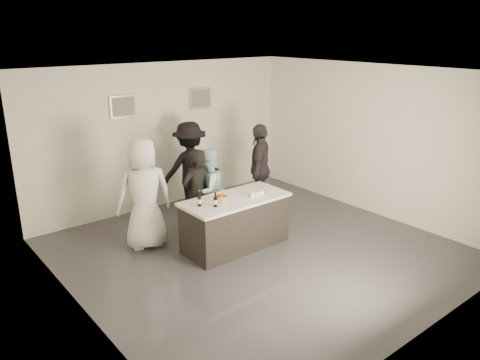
{
  "coord_description": "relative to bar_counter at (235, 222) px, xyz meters",
  "views": [
    {
      "loc": [
        -4.81,
        -5.43,
        3.62
      ],
      "look_at": [
        0.0,
        0.5,
        1.15
      ],
      "focal_mm": 35.0,
      "sensor_mm": 36.0,
      "label": 1
    }
  ],
  "objects": [
    {
      "name": "wall_front",
      "position": [
        0.2,
        -3.39,
        1.05
      ],
      "size": [
        6.0,
        0.04,
        3.0
      ],
      "primitive_type": "cube",
      "color": "white",
      "rests_on": "ground"
    },
    {
      "name": "beer_bottle_b",
      "position": [
        -0.5,
        -0.13,
        0.58
      ],
      "size": [
        0.07,
        0.07,
        0.26
      ],
      "primitive_type": "cylinder",
      "color": "black",
      "rests_on": "bar_counter"
    },
    {
      "name": "bar_counter",
      "position": [
        0.0,
        0.0,
        0.0
      ],
      "size": [
        1.86,
        0.86,
        0.9
      ],
      "primitive_type": "cube",
      "color": "white",
      "rests_on": "ground"
    },
    {
      "name": "person_guest_back",
      "position": [
        0.3,
        1.84,
        0.5
      ],
      "size": [
        1.34,
        0.93,
        1.89
      ],
      "primitive_type": "imported",
      "rotation": [
        0.0,
        0.0,
        2.95
      ],
      "color": "black",
      "rests_on": "ground"
    },
    {
      "name": "ceiling",
      "position": [
        0.2,
        -0.39,
        2.55
      ],
      "size": [
        6.0,
        6.0,
        0.0
      ],
      "primitive_type": "plane",
      "rotation": [
        3.14,
        0.0,
        0.0
      ],
      "color": "white"
    },
    {
      "name": "wall_back",
      "position": [
        0.2,
        2.61,
        1.05
      ],
      "size": [
        6.0,
        0.04,
        3.0
      ],
      "primitive_type": "cube",
      "color": "white",
      "rests_on": "ground"
    },
    {
      "name": "cake",
      "position": [
        -0.28,
        0.01,
        0.49
      ],
      "size": [
        0.2,
        0.2,
        0.08
      ],
      "primitive_type": "cylinder",
      "color": "yellow",
      "rests_on": "bar_counter"
    },
    {
      "name": "wall_right",
      "position": [
        3.2,
        -0.39,
        1.05
      ],
      "size": [
        0.04,
        6.0,
        3.0
      ],
      "primitive_type": "cube",
      "color": "white",
      "rests_on": "ground"
    },
    {
      "name": "floor",
      "position": [
        0.2,
        -0.39,
        -0.45
      ],
      "size": [
        6.0,
        6.0,
        0.0
      ],
      "primitive_type": "plane",
      "color": "#3D3D42",
      "rests_on": "ground"
    },
    {
      "name": "tumbler_cluster",
      "position": [
        0.35,
        -0.11,
        0.49
      ],
      "size": [
        0.3,
        0.19,
        0.08
      ],
      "primitive_type": "cube",
      "color": "orange",
      "rests_on": "bar_counter"
    },
    {
      "name": "person_guest_left",
      "position": [
        -1.19,
        0.99,
        0.52
      ],
      "size": [
        1.06,
        0.82,
        1.94
      ],
      "primitive_type": "imported",
      "rotation": [
        0.0,
        0.0,
        2.9
      ],
      "color": "silver",
      "rests_on": "ground"
    },
    {
      "name": "person_main_black",
      "position": [
        -0.28,
        0.76,
        0.37
      ],
      "size": [
        0.64,
        0.45,
        1.65
      ],
      "primitive_type": "imported",
      "rotation": [
        0.0,
        0.0,
        3.24
      ],
      "color": "black",
      "rests_on": "ground"
    },
    {
      "name": "picture_left",
      "position": [
        -0.7,
        2.58,
        1.75
      ],
      "size": [
        0.54,
        0.04,
        0.44
      ],
      "primitive_type": "cube",
      "color": "#B2B2B7",
      "rests_on": "wall_back"
    },
    {
      "name": "beer_bottle_a",
      "position": [
        -0.69,
        0.06,
        0.58
      ],
      "size": [
        0.07,
        0.07,
        0.26
      ],
      "primitive_type": "cylinder",
      "color": "black",
      "rests_on": "bar_counter"
    },
    {
      "name": "person_main_blue",
      "position": [
        0.04,
        0.85,
        0.34
      ],
      "size": [
        0.89,
        0.77,
        1.58
      ],
      "primitive_type": "imported",
      "rotation": [
        0.0,
        0.0,
        3.39
      ],
      "color": "#B6E7EE",
      "rests_on": "ground"
    },
    {
      "name": "picture_right",
      "position": [
        1.1,
        2.58,
        1.75
      ],
      "size": [
        0.54,
        0.04,
        0.44
      ],
      "primitive_type": "cube",
      "color": "#B2B2B7",
      "rests_on": "wall_back"
    },
    {
      "name": "person_guest_right",
      "position": [
        1.45,
        1.02,
        0.47
      ],
      "size": [
        1.12,
        1.03,
        1.84
      ],
      "primitive_type": "imported",
      "rotation": [
        0.0,
        0.0,
        3.84
      ],
      "color": "#2F2931",
      "rests_on": "ground"
    },
    {
      "name": "wall_left",
      "position": [
        -2.8,
        -0.39,
        1.05
      ],
      "size": [
        0.04,
        6.0,
        3.0
      ],
      "primitive_type": "cube",
      "color": "white",
      "rests_on": "ground"
    },
    {
      "name": "candles",
      "position": [
        -0.3,
        -0.31,
        0.45
      ],
      "size": [
        0.24,
        0.08,
        0.01
      ],
      "primitive_type": "cube",
      "color": "pink",
      "rests_on": "bar_counter"
    }
  ]
}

